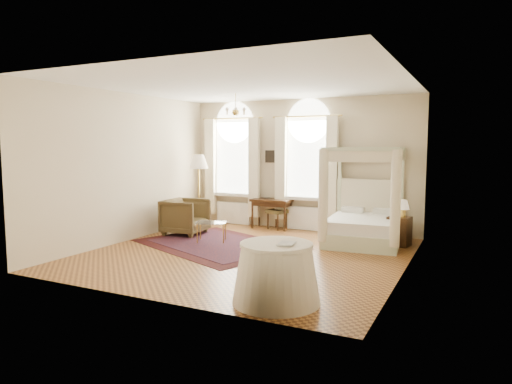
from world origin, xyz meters
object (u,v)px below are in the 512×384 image
writing_desk (272,203)px  armchair (186,217)px  stool (277,213)px  coffee_table (212,224)px  side_table (276,273)px  floor_lamp (199,165)px  canopy_bed (364,222)px  nightstand (399,231)px

writing_desk → armchair: 2.24m
stool → coffee_table: size_ratio=0.68×
stool → side_table: (2.17, -5.01, -0.01)m
writing_desk → coffee_table: (-0.53, -2.07, -0.25)m
writing_desk → coffee_table: size_ratio=1.29×
armchair → floor_lamp: floor_lamp is taller
canopy_bed → stool: 2.51m
stool → side_table: bearing=-66.5°
floor_lamp → armchair: bearing=-76.2°
writing_desk → stool: 0.28m
side_table → coffee_table: bearing=134.2°
coffee_table → floor_lamp: 2.24m
stool → writing_desk: bearing=180.0°
nightstand → armchair: (-4.82, -1.01, 0.12)m
nightstand → coffee_table: size_ratio=0.79×
nightstand → armchair: armchair is taller
writing_desk → side_table: size_ratio=0.84×
floor_lamp → side_table: (4.10, -4.34, -1.21)m
writing_desk → floor_lamp: size_ratio=0.54×
coffee_table → side_table: side_table is taller
nightstand → side_table: size_ratio=0.51×
canopy_bed → side_table: (-0.22, -4.25, -0.07)m
nightstand → side_table: bearing=-102.2°
stool → coffee_table: stool is taller
stool → coffee_table: bearing=-108.3°
nightstand → coffee_table: (-3.81, -1.46, 0.10)m
armchair → nightstand: bearing=-82.9°
canopy_bed → floor_lamp: canopy_bed is taller
side_table → armchair: bearing=138.8°
nightstand → side_table: 4.50m
floor_lamp → coffee_table: bearing=-48.4°
coffee_table → nightstand: bearing=21.0°
side_table → writing_desk: bearing=114.9°
stool → side_table: 5.46m
writing_desk → side_table: 5.53m
stool → floor_lamp: 2.37m
stool → floor_lamp: (-1.93, -0.66, 1.20)m
canopy_bed → floor_lamp: bearing=178.7°
coffee_table → floor_lamp: size_ratio=0.42×
side_table → nightstand: bearing=77.8°
nightstand → side_table: side_table is taller
armchair → coffee_table: (1.01, -0.45, -0.02)m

